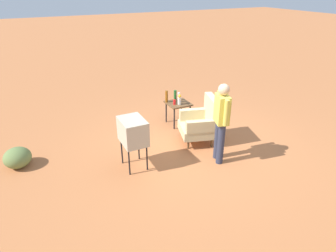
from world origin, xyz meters
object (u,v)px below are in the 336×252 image
at_px(person_standing, 221,119).
at_px(soda_can_red, 174,102).
at_px(bottle_short_clear, 179,96).
at_px(bottle_tall_amber, 167,96).
at_px(flower_vase, 179,99).
at_px(side_table, 178,106).
at_px(tv_on_stand, 133,132).
at_px(armchair, 202,122).
at_px(bottle_wine_green, 175,96).

height_order(person_standing, soda_can_red, person_standing).
height_order(bottle_short_clear, bottle_tall_amber, bottle_tall_amber).
bearing_deg(bottle_tall_amber, flower_vase, 36.15).
bearing_deg(side_table, bottle_tall_amber, -127.25).
distance_m(tv_on_stand, soda_can_red, 2.03).
bearing_deg(side_table, armchair, 1.96).
relative_size(bottle_wine_green, bottle_tall_amber, 1.07).
bearing_deg(bottle_tall_amber, armchair, 12.33).
bearing_deg(tv_on_stand, armchair, 99.10).
bearing_deg(bottle_wine_green, bottle_short_clear, 122.34).
distance_m(side_table, flower_vase, 0.26).
height_order(tv_on_stand, bottle_tall_amber, tv_on_stand).
height_order(bottle_short_clear, flower_vase, flower_vase).
bearing_deg(flower_vase, side_table, 166.89).
bearing_deg(armchair, soda_can_red, -170.54).
xyz_separation_m(side_table, bottle_short_clear, (-0.16, 0.10, 0.18)).
relative_size(side_table, bottle_tall_amber, 1.94).
distance_m(armchair, flower_vase, 0.99).
bearing_deg(bottle_short_clear, tv_on_stand, -50.24).
height_order(armchair, flower_vase, armchair).
xyz_separation_m(side_table, soda_can_red, (0.05, -0.13, 0.14)).
height_order(bottle_wine_green, flower_vase, bottle_wine_green).
height_order(tv_on_stand, flower_vase, tv_on_stand).
height_order(armchair, tv_on_stand, armchair).
relative_size(bottle_tall_amber, flower_vase, 1.13).
relative_size(tv_on_stand, bottle_wine_green, 3.22).
bearing_deg(bottle_short_clear, flower_vase, -26.07).
distance_m(tv_on_stand, bottle_tall_amber, 2.11).
relative_size(bottle_short_clear, soda_can_red, 1.64).
bearing_deg(bottle_short_clear, bottle_wine_green, -57.66).
distance_m(bottle_wine_green, soda_can_red, 0.16).
bearing_deg(soda_can_red, flower_vase, 61.74).
xyz_separation_m(tv_on_stand, soda_can_red, (-1.29, 1.56, -0.14)).
bearing_deg(bottle_tall_amber, bottle_short_clear, 86.25).
bearing_deg(person_standing, flower_vase, 178.20).
bearing_deg(tv_on_stand, bottle_short_clear, 129.76).
distance_m(side_table, person_standing, 1.94).
bearing_deg(armchair, tv_on_stand, -80.90).
distance_m(side_table, bottle_short_clear, 0.26).
distance_m(bottle_short_clear, soda_can_red, 0.32).
bearing_deg(flower_vase, bottle_tall_amber, -143.85).
bearing_deg(bottle_wine_green, armchair, 4.75).
height_order(bottle_short_clear, soda_can_red, bottle_short_clear).
xyz_separation_m(soda_can_red, flower_vase, (0.06, 0.11, 0.09)).
bearing_deg(soda_can_red, bottle_tall_amber, -155.89).
bearing_deg(bottle_wine_green, person_standing, -0.73).
distance_m(tv_on_stand, bottle_short_clear, 2.35).
height_order(bottle_wine_green, bottle_short_clear, bottle_wine_green).
bearing_deg(person_standing, bottle_wine_green, 179.27).
bearing_deg(flower_vase, bottle_wine_green, -169.19).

